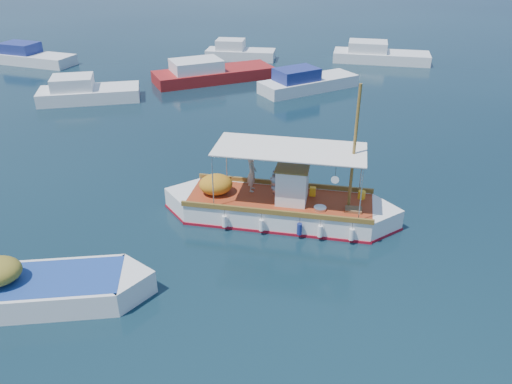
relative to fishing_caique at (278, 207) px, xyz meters
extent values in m
plane|color=black|center=(-0.22, -0.71, -0.49)|extent=(160.00, 160.00, 0.00)
cube|color=white|center=(0.05, -0.02, -0.17)|extent=(7.24, 4.31, 1.01)
cube|color=white|center=(-3.21, 1.05, -0.17)|extent=(2.18, 2.18, 1.01)
cube|color=white|center=(3.31, -1.09, -0.17)|extent=(2.18, 2.18, 1.01)
cube|color=maroon|center=(0.05, -0.02, -0.47)|extent=(7.35, 4.41, 0.16)
cube|color=#953317|center=(0.05, -0.02, 0.32)|extent=(7.18, 4.14, 0.05)
cube|color=brown|center=(0.41, 1.08, 0.43)|extent=(6.64, 2.25, 0.18)
cube|color=brown|center=(-0.31, -1.12, 0.43)|extent=(6.64, 2.25, 0.18)
cube|color=white|center=(0.49, -0.16, 1.02)|extent=(1.41, 1.47, 1.37)
cube|color=brown|center=(0.49, -0.16, 1.74)|extent=(1.53, 1.59, 0.05)
cylinder|color=slate|center=(-0.17, -0.26, 1.30)|extent=(0.33, 0.50, 0.46)
cylinder|color=slate|center=(0.01, 0.30, 1.30)|extent=(0.33, 0.50, 0.46)
cylinder|color=slate|center=(-0.08, 0.02, 0.79)|extent=(0.33, 0.50, 0.46)
cylinder|color=brown|center=(2.49, -0.82, 2.62)|extent=(0.14, 0.14, 4.58)
cylinder|color=brown|center=(1.79, -0.59, 2.26)|extent=(1.59, 0.58, 0.07)
cylinder|color=silver|center=(-1.81, 1.65, 1.37)|extent=(0.05, 0.05, 2.06)
cylinder|color=silver|center=(-2.44, -0.26, 1.37)|extent=(0.05, 0.05, 2.06)
cylinder|color=silver|center=(3.15, 0.03, 1.37)|extent=(0.05, 0.05, 2.06)
cylinder|color=silver|center=(2.52, -1.89, 1.37)|extent=(0.05, 0.05, 2.06)
cube|color=silver|center=(0.36, -0.12, 2.41)|extent=(5.82, 3.77, 0.04)
ellipsoid|color=#B9791B|center=(-2.30, 0.75, 0.72)|extent=(1.56, 1.43, 0.77)
cube|color=#FCAB16|center=(1.34, 0.09, 0.52)|extent=(0.27, 0.23, 0.37)
cylinder|color=#FCAB16|center=(3.12, -0.35, 0.49)|extent=(0.35, 0.35, 0.31)
cube|color=brown|center=(2.55, -1.22, 0.39)|extent=(0.69, 0.58, 0.11)
cylinder|color=#B2B2B2|center=(1.37, -0.98, 0.39)|extent=(0.58, 0.58, 0.11)
cylinder|color=white|center=(1.67, -1.56, 1.83)|extent=(0.27, 0.11, 0.27)
cylinder|color=white|center=(-2.09, -0.67, -0.08)|extent=(0.23, 0.23, 0.44)
cylinder|color=navy|center=(0.52, -1.52, -0.08)|extent=(0.23, 0.23, 0.44)
cylinder|color=white|center=(2.26, -2.09, -0.08)|extent=(0.23, 0.23, 0.44)
imported|color=#ADA690|center=(-0.90, 0.81, 1.08)|extent=(0.45, 0.59, 1.46)
cube|color=white|center=(-7.98, -3.85, -0.21)|extent=(5.22, 2.10, 1.02)
cube|color=white|center=(-5.38, -3.88, -0.21)|extent=(2.03, 2.03, 1.02)
cube|color=navy|center=(-7.98, -3.85, 0.28)|extent=(5.22, 1.87, 0.06)
cube|color=silver|center=(-9.58, 15.80, -0.19)|extent=(6.36, 2.86, 1.00)
cube|color=silver|center=(-10.50, 15.73, 0.71)|extent=(2.62, 2.22, 0.80)
cube|color=maroon|center=(-1.48, 19.49, -0.19)|extent=(8.97, 5.12, 1.00)
cube|color=silver|center=(-2.70, 19.12, 0.71)|extent=(3.95, 3.26, 0.80)
cube|color=silver|center=(4.79, 16.32, -0.19)|extent=(7.21, 4.74, 1.00)
cube|color=navy|center=(3.84, 15.91, 0.71)|extent=(3.27, 2.81, 0.80)
cube|color=silver|center=(12.34, 23.28, -0.19)|extent=(8.05, 4.93, 1.00)
cube|color=silver|center=(11.26, 23.65, 0.71)|extent=(3.60, 3.08, 0.80)
cube|color=silver|center=(-15.75, 26.13, -0.19)|extent=(7.29, 5.20, 1.00)
cube|color=navy|center=(-16.69, 26.60, 0.71)|extent=(3.38, 3.00, 0.80)
cube|color=silver|center=(1.04, 25.55, -0.19)|extent=(5.96, 3.39, 1.00)
cube|color=silver|center=(0.23, 25.77, 0.71)|extent=(2.62, 2.23, 0.80)
camera|label=1|loc=(-2.85, -16.20, 9.48)|focal=35.00mm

